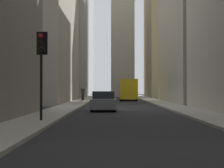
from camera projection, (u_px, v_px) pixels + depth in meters
ground_plane at (121, 108)px, 26.68m from camera, size 135.00×135.00×0.00m
sidewalk_right at (67, 107)px, 26.68m from camera, size 90.00×2.20×0.14m
sidewalk_left at (176, 107)px, 26.69m from camera, size 90.00×2.20×0.14m
building_left_midfar at (212, 10)px, 36.66m from camera, size 15.47×10.00×21.26m
building_left_far at (175, 18)px, 57.99m from camera, size 12.45×10.00×28.76m
building_right_far at (56, 38)px, 56.71m from camera, size 19.34×10.00×21.00m
church_spire at (122, 4)px, 64.96m from camera, size 5.04×5.04×35.73m
delivery_truck at (128, 90)px, 43.76m from camera, size 6.46×2.25×2.84m
hatchback_grey at (104, 101)px, 23.81m from camera, size 4.30×1.78×1.42m
traffic_light_foreground at (41, 55)px, 15.05m from camera, size 0.43×0.52×4.17m
pedestrian at (83, 93)px, 39.96m from camera, size 0.26×0.44×1.74m
discarded_bottle at (81, 102)px, 32.62m from camera, size 0.07×0.07×0.27m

